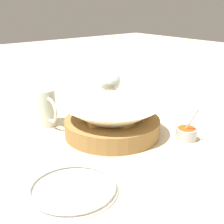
{
  "coord_description": "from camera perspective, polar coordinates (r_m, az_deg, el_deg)",
  "views": [
    {
      "loc": [
        0.63,
        -0.5,
        0.35
      ],
      "look_at": [
        0.02,
        -0.0,
        0.07
      ],
      "focal_mm": 50.0,
      "sensor_mm": 36.0,
      "label": 1
    }
  ],
  "objects": [
    {
      "name": "food_basket",
      "position": [
        0.85,
        -0.0,
        -1.74
      ],
      "size": [
        0.26,
        0.26,
        0.09
      ],
      "color": "olive",
      "rests_on": "ground_plane"
    },
    {
      "name": "ground_plane",
      "position": [
        0.88,
        -0.65,
        -3.78
      ],
      "size": [
        4.0,
        4.0,
        0.0
      ],
      "primitive_type": "plane",
      "color": "beige"
    },
    {
      "name": "beer_mug",
      "position": [
        0.94,
        -12.36,
        0.59
      ],
      "size": [
        0.11,
        0.07,
        0.11
      ],
      "color": "silver",
      "rests_on": "ground_plane"
    },
    {
      "name": "sauce_cup",
      "position": [
        0.85,
        13.43,
        -3.77
      ],
      "size": [
        0.06,
        0.06,
        0.1
      ],
      "color": "#B7B7BC",
      "rests_on": "ground_plane"
    },
    {
      "name": "wine_glass",
      "position": [
        1.02,
        -0.37,
        5.31
      ],
      "size": [
        0.07,
        0.07,
        0.14
      ],
      "color": "silver",
      "rests_on": "ground_plane"
    },
    {
      "name": "side_plate",
      "position": [
        0.63,
        -7.3,
        -13.61
      ],
      "size": [
        0.18,
        0.18,
        0.01
      ],
      "color": "white",
      "rests_on": "ground_plane"
    }
  ]
}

